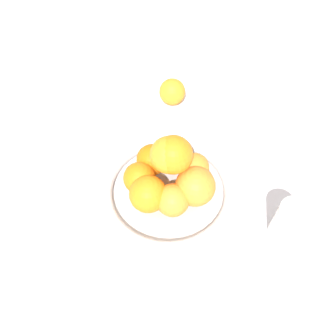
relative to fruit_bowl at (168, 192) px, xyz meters
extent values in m
plane|color=silver|center=(0.00, 0.00, -0.02)|extent=(4.00, 4.00, 0.00)
cylinder|color=silver|center=(0.00, 0.00, -0.01)|extent=(0.27, 0.27, 0.02)
torus|color=silver|center=(0.00, 0.00, 0.01)|extent=(0.28, 0.28, 0.02)
sphere|color=orange|center=(-0.02, -0.06, 0.06)|extent=(0.08, 0.08, 0.08)
sphere|color=orange|center=(0.04, -0.05, 0.05)|extent=(0.07, 0.07, 0.07)
sphere|color=orange|center=(0.06, -0.01, 0.06)|extent=(0.08, 0.08, 0.08)
sphere|color=orange|center=(0.04, 0.04, 0.05)|extent=(0.07, 0.07, 0.07)
sphere|color=orange|center=(-0.01, 0.06, 0.05)|extent=(0.07, 0.07, 0.07)
sphere|color=orange|center=(-0.05, 0.03, 0.06)|extent=(0.08, 0.08, 0.08)
sphere|color=orange|center=(-0.05, -0.02, 0.05)|extent=(0.07, 0.07, 0.07)
sphere|color=orange|center=(0.01, 0.00, 0.12)|extent=(0.08, 0.08, 0.08)
sphere|color=orange|center=(0.01, -0.01, 0.12)|extent=(0.08, 0.08, 0.08)
sphere|color=orange|center=(0.31, 0.04, 0.02)|extent=(0.07, 0.07, 0.07)
cylinder|color=silver|center=(-0.05, -0.25, 0.03)|extent=(0.06, 0.06, 0.10)
camera|label=1|loc=(-0.38, -0.07, 0.61)|focal=35.00mm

